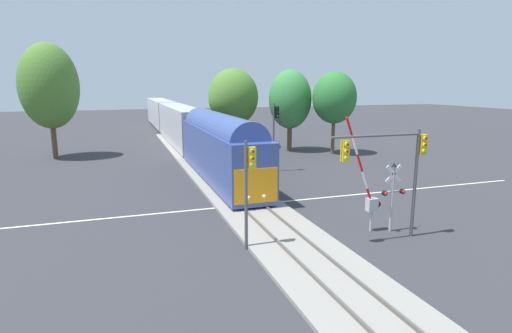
# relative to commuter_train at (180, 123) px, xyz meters

# --- Properties ---
(ground_plane) EXTENTS (220.00, 220.00, 0.00)m
(ground_plane) POSITION_rel_commuter_train_xyz_m (-0.00, -29.23, -2.73)
(ground_plane) COLOR #333338
(road_centre_stripe) EXTENTS (44.00, 0.20, 0.01)m
(road_centre_stripe) POSITION_rel_commuter_train_xyz_m (-0.00, -29.23, -2.73)
(road_centre_stripe) COLOR beige
(road_centre_stripe) RESTS_ON ground
(railway_track) EXTENTS (4.40, 80.00, 0.32)m
(railway_track) POSITION_rel_commuter_train_xyz_m (-0.00, -29.23, -2.64)
(railway_track) COLOR gray
(railway_track) RESTS_ON ground
(commuter_train) EXTENTS (3.04, 66.20, 5.16)m
(commuter_train) POSITION_rel_commuter_train_xyz_m (0.00, 0.00, 0.00)
(commuter_train) COLOR #384C93
(commuter_train) RESTS_ON railway_track
(crossing_gate_near) EXTENTS (2.33, 0.40, 6.15)m
(crossing_gate_near) POSITION_rel_commuter_train_xyz_m (4.65, -35.93, -0.75)
(crossing_gate_near) COLOR #B7B7BC
(crossing_gate_near) RESTS_ON ground
(crossing_signal_mast) EXTENTS (1.36, 0.44, 3.72)m
(crossing_signal_mast) POSITION_rel_commuter_train_xyz_m (5.79, -36.33, -0.46)
(crossing_signal_mast) COLOR #B2B2B7
(crossing_signal_mast) RESTS_ON ground
(traffic_signal_near_right) EXTENTS (5.28, 0.38, 5.57)m
(traffic_signal_near_right) POSITION_rel_commuter_train_xyz_m (4.96, -37.30, 1.49)
(traffic_signal_near_right) COLOR #4C4C51
(traffic_signal_near_right) RESTS_ON ground
(traffic_signal_median) EXTENTS (0.53, 0.38, 5.21)m
(traffic_signal_median) POSITION_rel_commuter_train_xyz_m (-2.12, -36.25, 0.76)
(traffic_signal_median) COLOR #4C4C51
(traffic_signal_median) RESTS_ON ground
(traffic_signal_far_side) EXTENTS (0.53, 0.38, 6.12)m
(traffic_signal_far_side) POSITION_rel_commuter_train_xyz_m (5.47, -19.96, 1.35)
(traffic_signal_far_side) COLOR #4C4C51
(traffic_signal_far_side) RESTS_ON ground
(maple_right_background) EXTENTS (4.85, 4.85, 9.12)m
(maple_right_background) POSITION_rel_commuter_train_xyz_m (15.16, -12.97, 3.52)
(maple_right_background) COLOR brown
(maple_right_background) RESTS_ON ground
(pine_left_background) EXTENTS (5.91, 5.91, 11.94)m
(pine_left_background) POSITION_rel_commuter_train_xyz_m (-14.17, -5.96, 4.78)
(pine_left_background) COLOR brown
(pine_left_background) RESTS_ON ground
(oak_far_right) EXTENTS (4.91, 4.91, 9.38)m
(oak_far_right) POSITION_rel_commuter_train_xyz_m (11.33, -9.57, 3.25)
(oak_far_right) COLOR brown
(oak_far_right) RESTS_ON ground
(elm_centre_background) EXTENTS (6.01, 6.01, 9.59)m
(elm_centre_background) POSITION_rel_commuter_train_xyz_m (5.69, -5.40, 3.43)
(elm_centre_background) COLOR brown
(elm_centre_background) RESTS_ON ground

